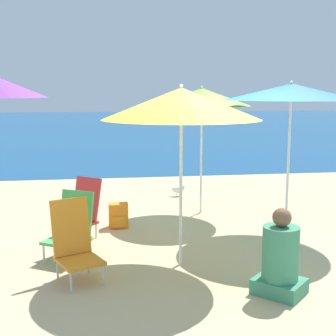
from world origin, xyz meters
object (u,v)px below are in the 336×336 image
Objects in this scene: beach_chair_orange at (75,242)px; backpack_orange at (118,216)px; seagull at (179,189)px; beach_umbrella_yellow at (181,104)px; beach_chair_red at (83,209)px; beach_umbrella_blue at (291,92)px; person_seated_near at (280,260)px; beach_umbrella_lime at (202,97)px; beach_chair_green at (72,226)px.

backpack_orange is (0.56, 1.94, -0.24)m from beach_chair_orange.
backpack_orange is 2.42m from seagull.
beach_umbrella_yellow is 5.71× the size of backpack_orange.
beach_umbrella_yellow is 2.52× the size of beach_chair_red.
beach_umbrella_yellow is 8.02× the size of seagull.
beach_umbrella_yellow is 2.03m from beach_umbrella_blue.
seagull is at bearing 48.30° from person_seated_near.
beach_umbrella_yellow reaches higher than backpack_orange.
beach_chair_red is at bearing 174.84° from beach_umbrella_blue.
beach_umbrella_blue reaches higher than person_seated_near.
beach_chair_orange is at bearing 116.22° from person_seated_near.
backpack_orange is (-1.54, 2.67, -0.18)m from person_seated_near.
beach_umbrella_yellow is at bearing -6.65° from beach_chair_red.
beach_umbrella_blue reaches higher than seagull.
beach_chair_orange is 2.03m from backpack_orange.
beach_umbrella_blue reaches higher than beach_umbrella_yellow.
beach_chair_orange is 1.04× the size of beach_chair_red.
person_seated_near is at bearing -59.97° from backpack_orange.
beach_chair_orange is 0.98× the size of person_seated_near.
beach_chair_orange is 2.36× the size of backpack_orange.
beach_umbrella_lime is (0.77, 2.38, 0.05)m from beach_umbrella_yellow.
beach_chair_orange is at bearing -51.34° from beach_chair_red.
beach_umbrella_blue is at bearing -54.29° from beach_umbrella_lime.
beach_umbrella_blue is at bearing 21.19° from person_seated_near.
beach_umbrella_blue is at bearing -1.76° from beach_chair_orange.
beach_umbrella_lime is 3.24m from beach_chair_green.
seagull is at bearing 40.48° from beach_chair_orange.
beach_chair_orange is (-2.01, -2.63, -1.56)m from beach_umbrella_lime.
beach_chair_red reaches higher than beach_chair_green.
beach_umbrella_yellow reaches higher than beach_chair_orange.
beach_umbrella_lime is 3.66m from beach_chair_orange.
seagull is at bearing 57.71° from backpack_orange.
beach_umbrella_lime is at bearing 46.92° from person_seated_near.
person_seated_near is 3.09m from backpack_orange.
backpack_orange is (-1.45, -0.69, -1.80)m from beach_umbrella_lime.
beach_chair_red is at bearing -126.46° from seagull.
beach_chair_green is 3.09× the size of seagull.
beach_chair_green is at bearing 101.99° from person_seated_near.
person_seated_near is at bearing -48.40° from beach_umbrella_yellow.
beach_chair_orange is at bearing -168.68° from beach_umbrella_yellow.
beach_chair_red reaches higher than backpack_orange.
backpack_orange is (-0.68, 1.69, -1.75)m from beach_umbrella_yellow.
beach_umbrella_blue reaches higher than backpack_orange.
beach_umbrella_lime is 2.41m from backpack_orange.
person_seated_near is at bearing -1.65° from beach_chair_green.
person_seated_near is at bearing -88.36° from beach_umbrella_lime.
backpack_orange is 1.41× the size of seagull.
beach_chair_red is at bearing -141.69° from backpack_orange.
beach_umbrella_lime is (-0.98, 1.37, -0.08)m from beach_umbrella_blue.
beach_umbrella_lime is 2.75m from beach_chair_red.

